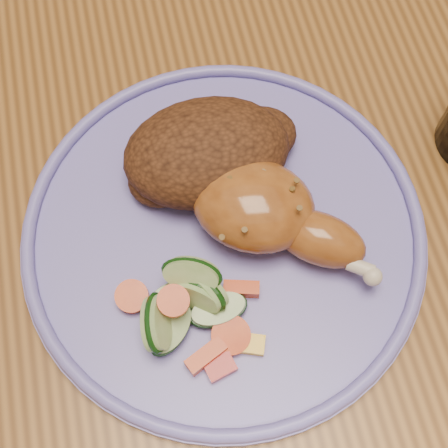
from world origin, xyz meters
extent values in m
plane|color=brown|center=(0.00, 0.00, 0.00)|extent=(4.00, 4.00, 0.00)
cube|color=brown|center=(0.00, 0.00, 0.73)|extent=(0.90, 1.40, 0.04)
cylinder|color=#4C2D16|center=(-0.18, 0.37, 0.21)|extent=(0.04, 0.04, 0.41)
cylinder|color=#4C2D16|center=(-0.18, 0.73, 0.21)|extent=(0.04, 0.04, 0.41)
cylinder|color=#4C2D16|center=(0.18, 0.37, 0.21)|extent=(0.04, 0.04, 0.41)
cylinder|color=#7168C1|center=(-0.04, -0.07, 0.76)|extent=(0.31, 0.31, 0.01)
torus|color=#7168C1|center=(-0.04, -0.07, 0.77)|extent=(0.30, 0.30, 0.01)
ellipsoid|color=#A05921|center=(-0.01, -0.06, 0.79)|extent=(0.11, 0.11, 0.05)
ellipsoid|color=#A05921|center=(0.03, -0.09, 0.78)|extent=(0.08, 0.07, 0.04)
sphere|color=beige|center=(0.06, -0.13, 0.78)|extent=(0.01, 0.01, 0.01)
ellipsoid|color=#4B2712|center=(-0.04, -0.01, 0.79)|extent=(0.13, 0.09, 0.06)
ellipsoid|color=#4B2712|center=(0.01, 0.00, 0.78)|extent=(0.06, 0.05, 0.03)
ellipsoid|color=#4B2712|center=(-0.07, -0.02, 0.77)|extent=(0.05, 0.05, 0.03)
cube|color=#A50A05|center=(-0.06, -0.16, 0.77)|extent=(0.02, 0.02, 0.01)
cube|color=#E5A507|center=(-0.04, -0.15, 0.77)|extent=(0.02, 0.02, 0.01)
cylinder|color=#DF3B07|center=(-0.08, -0.12, 0.79)|extent=(0.02, 0.02, 0.01)
cube|color=#DF3B07|center=(-0.03, -0.11, 0.77)|extent=(0.03, 0.02, 0.01)
cylinder|color=#DF3B07|center=(-0.05, -0.15, 0.77)|extent=(0.03, 0.03, 0.01)
cylinder|color=#DF3B07|center=(-0.11, -0.10, 0.77)|extent=(0.02, 0.03, 0.01)
cube|color=#DF3B07|center=(-0.07, -0.16, 0.77)|extent=(0.03, 0.02, 0.01)
cylinder|color=#ACC680|center=(-0.06, -0.11, 0.78)|extent=(0.04, 0.05, 0.04)
cylinder|color=#ACC680|center=(-0.09, -0.13, 0.77)|extent=(0.06, 0.06, 0.02)
cylinder|color=#ACC680|center=(-0.07, -0.10, 0.79)|extent=(0.05, 0.05, 0.04)
cylinder|color=#ACC680|center=(-0.05, -0.13, 0.77)|extent=(0.04, 0.04, 0.02)
cylinder|color=#ACC680|center=(-0.10, -0.13, 0.78)|extent=(0.04, 0.04, 0.04)
cylinder|color=#ACC680|center=(-0.09, -0.11, 0.77)|extent=(0.05, 0.05, 0.02)
cylinder|color=#ACC680|center=(-0.07, -0.12, 0.78)|extent=(0.05, 0.04, 0.04)
camera|label=1|loc=(-0.08, -0.24, 1.20)|focal=50.00mm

